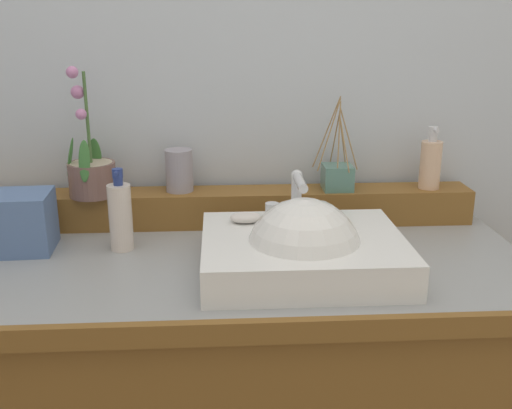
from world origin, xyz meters
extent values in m
cube|color=silver|center=(0.00, 0.41, 1.23)|extent=(3.01, 0.20, 2.45)
cube|color=#939697|center=(0.00, 0.00, 0.82)|extent=(1.35, 0.60, 0.04)
cube|color=brown|center=(0.00, -0.30, 0.82)|extent=(1.35, 0.02, 0.04)
cube|color=brown|center=(0.00, 0.24, 0.88)|extent=(1.28, 0.11, 0.09)
cube|color=white|center=(0.16, -0.08, 0.88)|extent=(0.42, 0.35, 0.08)
sphere|color=white|center=(0.16, -0.09, 0.88)|extent=(0.25, 0.25, 0.25)
cylinder|color=silver|center=(0.16, 0.05, 0.96)|extent=(0.02, 0.02, 0.10)
cylinder|color=silver|center=(0.16, -0.01, 1.01)|extent=(0.02, 0.11, 0.02)
sphere|color=silver|center=(0.16, 0.05, 1.01)|extent=(0.03, 0.03, 0.03)
cylinder|color=silver|center=(0.11, 0.05, 0.93)|extent=(0.03, 0.03, 0.04)
cylinder|color=silver|center=(0.22, 0.05, 0.93)|extent=(0.03, 0.03, 0.04)
ellipsoid|color=silver|center=(0.04, 0.02, 0.93)|extent=(0.07, 0.04, 0.02)
cylinder|color=brown|center=(-0.33, 0.22, 0.97)|extent=(0.12, 0.12, 0.08)
cylinder|color=tan|center=(-0.33, 0.22, 1.00)|extent=(0.10, 0.10, 0.01)
cylinder|color=#476B38|center=(-0.33, 0.22, 1.12)|extent=(0.01, 0.01, 0.22)
ellipsoid|color=#387033|center=(-0.33, 0.17, 1.03)|extent=(0.03, 0.03, 0.10)
ellipsoid|color=#387033|center=(-0.38, 0.21, 1.03)|extent=(0.03, 0.03, 0.10)
ellipsoid|color=#387033|center=(-0.32, 0.26, 1.03)|extent=(0.03, 0.03, 0.08)
sphere|color=#C178AB|center=(-0.34, 0.20, 1.13)|extent=(0.03, 0.03, 0.03)
sphere|color=#C178AB|center=(-0.35, 0.22, 1.18)|extent=(0.03, 0.03, 0.03)
sphere|color=#C178AB|center=(-0.35, 0.19, 1.23)|extent=(0.03, 0.03, 0.03)
cylinder|color=#DDB28E|center=(0.53, 0.23, 0.99)|extent=(0.05, 0.05, 0.12)
cylinder|color=silver|center=(0.53, 0.23, 1.06)|extent=(0.02, 0.02, 0.02)
cylinder|color=silver|center=(0.53, 0.23, 1.08)|extent=(0.02, 0.02, 0.02)
cylinder|color=silver|center=(0.53, 0.21, 1.08)|extent=(0.01, 0.03, 0.01)
cylinder|color=#958F9A|center=(-0.12, 0.24, 0.98)|extent=(0.07, 0.07, 0.11)
cube|color=slate|center=(0.29, 0.23, 0.96)|extent=(0.07, 0.07, 0.06)
cylinder|color=#9E7A4C|center=(0.31, 0.23, 1.06)|extent=(0.05, 0.01, 0.16)
cylinder|color=#9E7A4C|center=(0.30, 0.25, 1.05)|extent=(0.03, 0.04, 0.14)
cylinder|color=#9E7A4C|center=(0.28, 0.26, 1.05)|extent=(0.01, 0.05, 0.15)
cylinder|color=#9E7A4C|center=(0.26, 0.24, 1.07)|extent=(0.06, 0.03, 0.19)
cylinder|color=#9E7A4C|center=(0.26, 0.22, 1.07)|extent=(0.06, 0.02, 0.18)
cylinder|color=#9E7A4C|center=(0.29, 0.22, 1.07)|extent=(0.01, 0.03, 0.17)
cylinder|color=#9E7A4C|center=(0.30, 0.21, 1.05)|extent=(0.02, 0.04, 0.13)
cylinder|color=beige|center=(-0.24, 0.07, 0.91)|extent=(0.05, 0.05, 0.15)
cylinder|color=navy|center=(-0.24, 0.07, 1.00)|extent=(0.02, 0.02, 0.02)
cylinder|color=navy|center=(-0.24, 0.07, 1.02)|extent=(0.02, 0.02, 0.02)
cylinder|color=navy|center=(-0.24, 0.05, 1.02)|extent=(0.01, 0.03, 0.01)
cube|color=#526F9F|center=(-0.46, 0.08, 0.90)|extent=(0.14, 0.14, 0.14)
camera|label=1|loc=(-0.01, -1.25, 1.36)|focal=42.29mm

